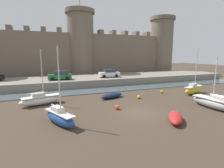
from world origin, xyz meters
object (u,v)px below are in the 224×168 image
Objects in this scene: rowboat_near_channel_right at (175,117)px; sailboat_midflat_left at (215,103)px; mooring_buoy_near_channel at (162,92)px; mooring_buoy_off_centre at (117,107)px; car_quay_centre_east at (60,75)px; mooring_buoy_near_shore at (139,97)px; sailboat_foreground_right at (194,89)px; car_quay_west at (109,73)px; sailboat_foreground_centre at (41,100)px; rowboat_midflat_centre at (112,96)px; sailboat_near_channel_left at (60,117)px.

sailboat_midflat_left is at bearing 12.04° from rowboat_near_channel_right.
rowboat_near_channel_right reaches higher than mooring_buoy_near_channel.
mooring_buoy_off_centre is 0.12× the size of car_quay_centre_east.
mooring_buoy_near_shore is (1.02, 8.41, -0.17)m from rowboat_near_channel_right.
sailboat_foreground_right is at bearing -27.31° from mooring_buoy_near_channel.
sailboat_foreground_right reaches higher than mooring_buoy_off_centre.
mooring_buoy_near_shore is 5.66m from mooring_buoy_off_centre.
car_quay_west is (4.89, 15.97, 1.92)m from mooring_buoy_off_centre.
rowboat_midflat_centre is at bearing -0.44° from sailboat_foreground_centre.
sailboat_foreground_right is 15.91m from car_quay_west.
sailboat_foreground_centre is 0.99× the size of sailboat_near_channel_left.
sailboat_foreground_right is at bearing -2.75° from mooring_buoy_near_shore.
mooring_buoy_off_centre is at bearing -143.83° from mooring_buoy_near_shore.
mooring_buoy_near_shore is at bearing 83.06° from rowboat_near_channel_right.
sailboat_foreground_right reaches higher than sailboat_foreground_centre.
sailboat_midflat_left is at bearing -85.64° from mooring_buoy_near_channel.
sailboat_foreground_right is at bearing -9.21° from rowboat_midflat_centre.
sailboat_foreground_centre reaches higher than mooring_buoy_off_centre.
rowboat_midflat_centre is (-9.07, 8.57, -0.28)m from sailboat_midflat_left.
mooring_buoy_off_centre is (-13.83, -2.89, -0.45)m from sailboat_foreground_right.
mooring_buoy_near_channel is at bearing 59.03° from rowboat_near_channel_right.
sailboat_foreground_right is at bearing -55.66° from car_quay_west.
rowboat_near_channel_right is at bearing -120.97° from mooring_buoy_near_channel.
mooring_buoy_off_centre is (-4.57, -3.34, 0.02)m from mooring_buoy_near_shore.
mooring_buoy_off_centre is at bearing -107.03° from car_quay_west.
mooring_buoy_near_shore is at bearing 26.41° from sailboat_near_channel_left.
rowboat_near_channel_right is 22.51m from car_quay_centre_east.
rowboat_midflat_centre is 12.78m from sailboat_foreground_right.
sailboat_foreground_centre is at bearing 138.45° from rowboat_near_channel_right.
sailboat_near_channel_left is 0.96× the size of sailboat_foreground_right.
rowboat_midflat_centre is at bearing 170.79° from sailboat_foreground_right.
car_quay_centre_east is at bearing 145.24° from sailboat_foreground_right.
sailboat_midflat_left reaches higher than mooring_buoy_near_shore.
car_quay_west is at bearing 113.45° from mooring_buoy_near_channel.
rowboat_midflat_centre is at bearing -108.42° from car_quay_west.
rowboat_near_channel_right is at bearing -93.67° from car_quay_west.
rowboat_midflat_centre is 8.41m from mooring_buoy_near_channel.
sailboat_near_channel_left reaches higher than rowboat_near_channel_right.
sailboat_foreground_centre is at bearing 172.34° from mooring_buoy_near_shore.
sailboat_foreground_centre is 9.30m from mooring_buoy_off_centre.
sailboat_near_channel_left is 13.79× the size of mooring_buoy_near_shore.
sailboat_midflat_left is 12.49m from rowboat_midflat_centre.
rowboat_midflat_centre is 1.17× the size of rowboat_near_channel_right.
rowboat_near_channel_right is 6.19m from mooring_buoy_off_centre.
mooring_buoy_off_centre is at bearing -168.19° from sailboat_foreground_right.
sailboat_midflat_left is 1.36× the size of car_quay_west.
rowboat_near_channel_right is at bearing -142.25° from sailboat_foreground_right.
sailboat_near_channel_left is at bearing 162.80° from rowboat_near_channel_right.
rowboat_midflat_centre is 0.57× the size of sailboat_near_channel_left.
sailboat_near_channel_left reaches higher than sailboat_foreground_centre.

